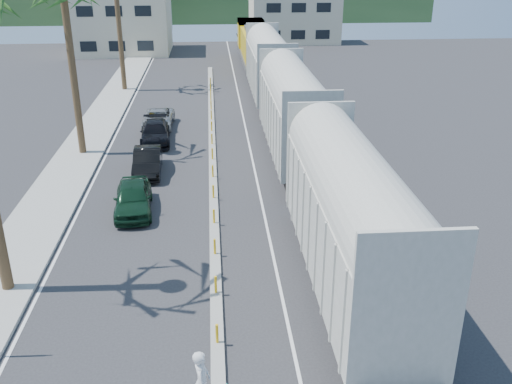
% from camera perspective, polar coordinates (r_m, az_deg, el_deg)
% --- Properties ---
extents(sidewalk, '(3.00, 90.00, 0.15)m').
position_cam_1_polar(sidewalk, '(41.25, -16.37, 5.12)').
color(sidewalk, gray).
rests_on(sidewalk, ground).
extents(rails, '(1.56, 100.00, 0.06)m').
position_cam_1_polar(rails, '(43.52, 2.18, 6.90)').
color(rails, black).
rests_on(rails, ground).
extents(median, '(0.45, 60.00, 0.85)m').
position_cam_1_polar(median, '(35.57, -4.37, 3.19)').
color(median, gray).
rests_on(median, ground).
extents(lane_markings, '(9.42, 90.00, 0.01)m').
position_cam_1_polar(lane_markings, '(40.44, -7.49, 5.41)').
color(lane_markings, silver).
rests_on(lane_markings, ground).
extents(freight_train, '(3.00, 60.94, 5.85)m').
position_cam_1_polar(freight_train, '(40.58, 2.61, 9.90)').
color(freight_train, '#AAA99C').
rests_on(freight_train, ground).
extents(buildings, '(38.00, 27.00, 10.00)m').
position_cam_1_polar(buildings, '(85.75, -9.29, 17.62)').
color(buildings, beige).
rests_on(buildings, ground).
extents(car_lead, '(2.53, 4.78, 1.53)m').
position_cam_1_polar(car_lead, '(29.05, -12.19, -0.56)').
color(car_lead, black).
rests_on(car_lead, ground).
extents(car_second, '(1.88, 4.54, 1.46)m').
position_cam_1_polar(car_second, '(33.99, -10.80, 3.02)').
color(car_second, black).
rests_on(car_second, ground).
extents(car_third, '(2.56, 5.04, 1.39)m').
position_cam_1_polar(car_third, '(39.51, -10.05, 5.87)').
color(car_third, black).
rests_on(car_third, ground).
extents(car_rear, '(2.39, 4.76, 1.29)m').
position_cam_1_polar(car_rear, '(42.94, -9.76, 7.21)').
color(car_rear, '#979A9C').
rests_on(car_rear, ground).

